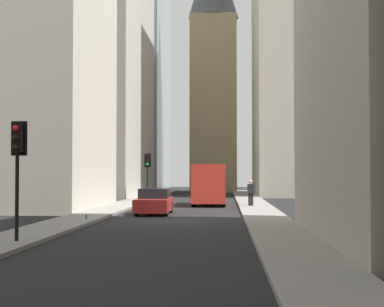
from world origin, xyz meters
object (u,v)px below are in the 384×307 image
Objects in this scene: delivery_truck at (209,184)px; discarded_bottle at (86,217)px; traffic_light_midblock at (147,166)px; sedan_red at (154,202)px; pedestrian at (251,192)px; traffic_light_foreground at (17,153)px.

delivery_truck is 15.60m from discarded_bottle.
traffic_light_midblock is at bearing -0.48° from discarded_bottle.
pedestrian reaches higher than sedan_red.
traffic_light_foreground is 9.23m from discarded_bottle.
traffic_light_midblock is (5.73, 5.16, 1.39)m from delivery_truck.
delivery_truck is 4.08m from pedestrian.
sedan_red is at bearing -25.19° from discarded_bottle.
delivery_truck is 3.86× the size of pedestrian.
sedan_red is 15.93× the size of discarded_bottle.
pedestrian is 14.21m from discarded_bottle.
traffic_light_midblock is 2.21× the size of pedestrian.
pedestrian is 6.20× the size of discarded_bottle.
delivery_truck reaches higher than discarded_bottle.
discarded_bottle is at bearing 154.81° from sedan_red.
delivery_truck is 1.71× the size of traffic_light_foreground.
traffic_light_midblock reaches higher than pedestrian.
traffic_light_foreground is 1.02× the size of traffic_light_midblock.
pedestrian is at bearing -41.59° from sedan_red.
sedan_red is at bearing 138.41° from pedestrian.
pedestrian is at bearing -137.61° from traffic_light_midblock.
delivery_truck is at bearing 43.14° from pedestrian.
discarded_bottle is (-20.34, 0.17, -2.60)m from traffic_light_midblock.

